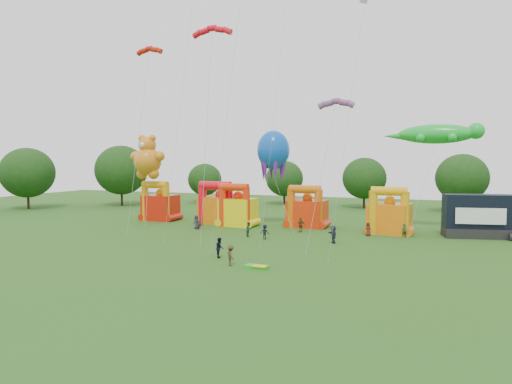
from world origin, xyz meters
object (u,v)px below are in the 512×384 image
(spectator_4, at_px, (301,225))
(bouncy_castle_2, at_px, (237,210))
(octopus_kite, at_px, (279,183))
(gecko_kite, at_px, (426,173))
(spectator_0, at_px, (197,222))
(teddy_bear_kite, at_px, (147,174))
(bouncy_castle_0, at_px, (160,205))
(stage_trailer, at_px, (479,217))

(spectator_4, bearing_deg, bouncy_castle_2, -49.99)
(octopus_kite, bearing_deg, spectator_4, -38.06)
(bouncy_castle_2, bearing_deg, gecko_kite, 6.85)
(spectator_0, distance_m, spectator_4, 13.84)
(octopus_kite, distance_m, spectator_4, 7.11)
(bouncy_castle_2, height_order, spectator_4, bouncy_castle_2)
(teddy_bear_kite, xyz_separation_m, gecko_kite, (38.02, 4.36, 0.40))
(octopus_kite, relative_size, spectator_0, 7.19)
(teddy_bear_kite, bearing_deg, bouncy_castle_2, 6.01)
(bouncy_castle_0, relative_size, spectator_0, 3.24)
(gecko_kite, relative_size, spectator_4, 7.47)
(stage_trailer, distance_m, gecko_kite, 7.92)
(gecko_kite, bearing_deg, stage_trailer, -11.53)
(bouncy_castle_0, xyz_separation_m, gecko_kite, (37.78, 1.62, 5.16))
(octopus_kite, xyz_separation_m, spectator_4, (3.90, -3.05, -5.10))
(bouncy_castle_0, relative_size, gecko_kite, 0.43)
(spectator_0, bearing_deg, stage_trailer, 33.03)
(bouncy_castle_0, height_order, spectator_0, bouncy_castle_0)
(gecko_kite, relative_size, octopus_kite, 1.04)
(teddy_bear_kite, bearing_deg, gecko_kite, 6.55)
(bouncy_castle_2, bearing_deg, teddy_bear_kite, -173.99)
(bouncy_castle_2, bearing_deg, spectator_4, -13.10)
(bouncy_castle_0, xyz_separation_m, stage_trailer, (43.80, 0.39, 0.18))
(octopus_kite, height_order, spectator_4, octopus_kite)
(teddy_bear_kite, distance_m, octopus_kite, 19.64)
(gecko_kite, xyz_separation_m, octopus_kite, (-18.53, -2.13, -1.43))
(octopus_kite, bearing_deg, teddy_bear_kite, -173.46)
(gecko_kite, relative_size, spectator_0, 7.48)
(octopus_kite, bearing_deg, spectator_0, -151.30)
(teddy_bear_kite, bearing_deg, octopus_kite, 6.54)
(stage_trailer, bearing_deg, spectator_0, -169.70)
(spectator_0, bearing_deg, gecko_kite, 37.51)
(teddy_bear_kite, xyz_separation_m, spectator_0, (9.74, -3.10, -6.13))
(bouncy_castle_0, distance_m, teddy_bear_kite, 5.51)
(bouncy_castle_0, xyz_separation_m, teddy_bear_kite, (-0.24, -2.75, 4.77))
(bouncy_castle_0, xyz_separation_m, bouncy_castle_2, (13.44, -1.31, -0.01))
(bouncy_castle_0, relative_size, bouncy_castle_2, 1.01)
(stage_trailer, height_order, spectator_4, stage_trailer)
(bouncy_castle_0, relative_size, teddy_bear_kite, 0.46)
(bouncy_castle_2, bearing_deg, spectator_0, -130.91)
(bouncy_castle_0, relative_size, stage_trailer, 0.72)
(teddy_bear_kite, distance_m, gecko_kite, 38.27)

